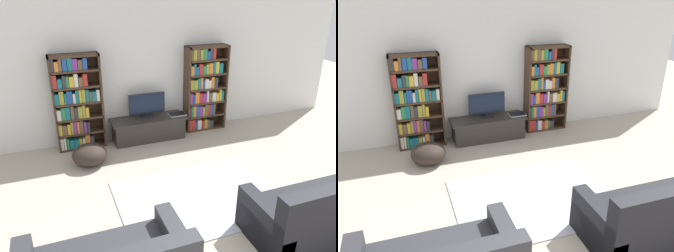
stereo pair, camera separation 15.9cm
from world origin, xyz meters
TOP-DOWN VIEW (x-y plane):
  - wall_back at (0.00, 4.23)m, footprint 8.80×0.06m
  - bookshelf_left at (-1.32, 4.04)m, footprint 0.86×0.30m
  - bookshelf_right at (1.21, 4.04)m, footprint 0.86×0.30m
  - tv_stand at (-0.01, 3.92)m, footprint 1.46×0.50m
  - television at (-0.01, 3.98)m, footprint 0.71×0.16m
  - laptop at (0.58, 3.89)m, footprint 0.33×0.24m
  - area_rug at (0.05, 1.78)m, footprint 2.24×1.65m
  - couch_right_sofa at (1.21, 0.64)m, footprint 1.90×0.86m
  - beanbag_ottoman at (-1.24, 3.31)m, footprint 0.58×0.58m

SIDE VIEW (x-z plane):
  - area_rug at x=0.05m, z-range 0.00..0.02m
  - beanbag_ottoman at x=-1.24m, z-range 0.00..0.35m
  - tv_stand at x=-0.01m, z-range 0.00..0.44m
  - couch_right_sofa at x=1.21m, z-range -0.15..0.73m
  - laptop at x=0.58m, z-range 0.44..0.46m
  - television at x=-0.01m, z-range 0.45..0.93m
  - bookshelf_right at x=1.21m, z-range 0.01..1.74m
  - bookshelf_left at x=-1.32m, z-range 0.01..1.74m
  - wall_back at x=0.00m, z-range 0.00..2.60m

